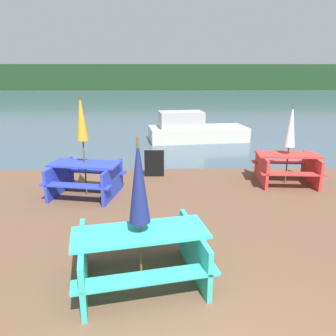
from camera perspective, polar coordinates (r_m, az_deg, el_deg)
water at (r=34.71m, az=-0.66°, el=11.71°), size 60.00×50.00×0.00m
far_treeline at (r=54.60m, az=-0.88°, el=15.53°), size 80.00×1.60×4.00m
picnic_table_teal at (r=4.71m, az=-4.79°, el=-14.23°), size 2.08×1.73×0.77m
picnic_table_blue at (r=8.05m, az=-14.15°, el=-1.38°), size 1.85×1.66×0.79m
picnic_table_red at (r=9.21m, az=19.97°, el=0.36°), size 1.69×1.50×0.80m
umbrella_white at (r=9.00m, az=20.63°, el=6.86°), size 0.29×0.29×2.09m
umbrella_navy at (r=4.28m, az=-5.12°, el=-2.36°), size 0.29×0.29×2.09m
umbrella_gold at (r=7.75m, az=-14.86°, el=8.34°), size 0.28×0.28×2.40m
boat at (r=14.15m, az=4.48°, el=6.60°), size 4.30×2.17×1.25m
signboard at (r=9.24m, az=-2.40°, el=0.81°), size 0.55×0.08×0.75m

